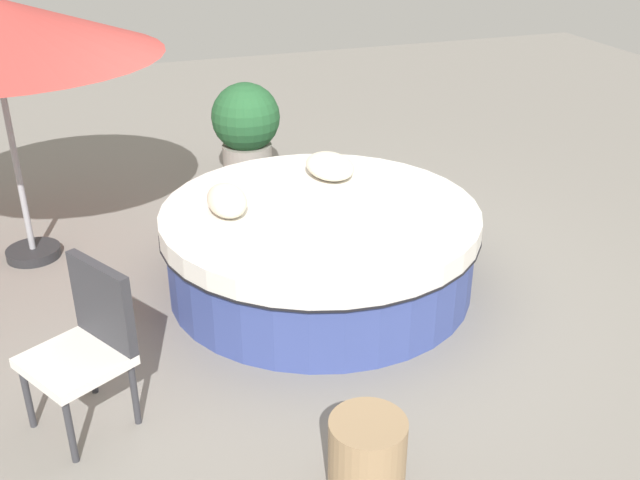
{
  "coord_description": "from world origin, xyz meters",
  "views": [
    {
      "loc": [
        4.76,
        -1.65,
        2.91
      ],
      "look_at": [
        0.0,
        0.0,
        0.4
      ],
      "focal_mm": 41.57,
      "sensor_mm": 36.0,
      "label": 1
    }
  ],
  "objects_px": {
    "throw_pillow_1": "(227,200)",
    "round_bed": "(320,247)",
    "planter": "(246,130)",
    "throw_pillow_0": "(330,166)",
    "patio_chair": "(88,337)",
    "side_table": "(367,458)"
  },
  "relations": [
    {
      "from": "throw_pillow_0",
      "to": "patio_chair",
      "type": "height_order",
      "value": "patio_chair"
    },
    {
      "from": "patio_chair",
      "to": "round_bed",
      "type": "bearing_deg",
      "value": -89.14
    },
    {
      "from": "throw_pillow_1",
      "to": "planter",
      "type": "bearing_deg",
      "value": 162.52
    },
    {
      "from": "round_bed",
      "to": "throw_pillow_0",
      "type": "xyz_separation_m",
      "value": [
        -0.6,
        0.29,
        0.41
      ]
    },
    {
      "from": "patio_chair",
      "to": "planter",
      "type": "distance_m",
      "value": 3.68
    },
    {
      "from": "planter",
      "to": "side_table",
      "type": "xyz_separation_m",
      "value": [
        4.32,
        -0.46,
        -0.36
      ]
    },
    {
      "from": "planter",
      "to": "throw_pillow_0",
      "type": "bearing_deg",
      "value": 10.93
    },
    {
      "from": "round_bed",
      "to": "planter",
      "type": "bearing_deg",
      "value": -179.5
    },
    {
      "from": "throw_pillow_1",
      "to": "patio_chair",
      "type": "relative_size",
      "value": 0.47
    },
    {
      "from": "throw_pillow_0",
      "to": "throw_pillow_1",
      "type": "distance_m",
      "value": 1.07
    },
    {
      "from": "round_bed",
      "to": "throw_pillow_1",
      "type": "xyz_separation_m",
      "value": [
        -0.13,
        -0.67,
        0.43
      ]
    },
    {
      "from": "round_bed",
      "to": "throw_pillow_0",
      "type": "distance_m",
      "value": 0.78
    },
    {
      "from": "throw_pillow_0",
      "to": "throw_pillow_1",
      "type": "relative_size",
      "value": 1.18
    },
    {
      "from": "round_bed",
      "to": "side_table",
      "type": "bearing_deg",
      "value": -12.69
    },
    {
      "from": "round_bed",
      "to": "planter",
      "type": "distance_m",
      "value": 2.22
    },
    {
      "from": "patio_chair",
      "to": "planter",
      "type": "relative_size",
      "value": 0.92
    },
    {
      "from": "patio_chair",
      "to": "side_table",
      "type": "relative_size",
      "value": 2.14
    },
    {
      "from": "throw_pillow_0",
      "to": "planter",
      "type": "height_order",
      "value": "planter"
    },
    {
      "from": "throw_pillow_1",
      "to": "planter",
      "type": "height_order",
      "value": "planter"
    },
    {
      "from": "throw_pillow_1",
      "to": "round_bed",
      "type": "bearing_deg",
      "value": 78.64
    },
    {
      "from": "planter",
      "to": "side_table",
      "type": "height_order",
      "value": "planter"
    },
    {
      "from": "round_bed",
      "to": "throw_pillow_0",
      "type": "bearing_deg",
      "value": 153.98
    }
  ]
}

